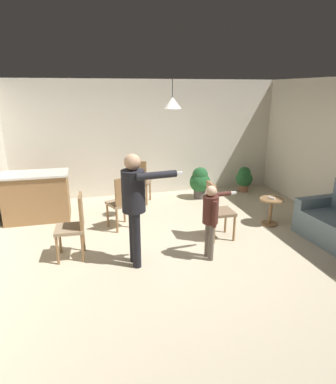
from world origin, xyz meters
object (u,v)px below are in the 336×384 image
at_px(kitchen_counter, 37,197).
at_px(dining_chair_by_counter, 139,180).
at_px(potted_plant_by_wall, 244,178).
at_px(dining_chair_centre_back, 74,224).
at_px(dining_chair_near_wall, 122,201).
at_px(dining_chair_spare, 217,209).
at_px(side_table_by_couch, 271,208).
at_px(person_adult, 135,198).
at_px(person_child, 211,214).
at_px(potted_plant_corner, 200,181).
at_px(spare_remote_on_table, 272,198).

distance_m(kitchen_counter, dining_chair_by_counter, 2.16).
distance_m(dining_chair_by_counter, potted_plant_by_wall, 2.70).
bearing_deg(dining_chair_centre_back, dining_chair_by_counter, -28.93).
bearing_deg(dining_chair_near_wall, dining_chair_centre_back, -155.14).
bearing_deg(dining_chair_near_wall, dining_chair_spare, -50.87).
relative_size(side_table_by_couch, dining_chair_spare, 0.52).
bearing_deg(person_adult, dining_chair_near_wall, 175.71).
bearing_deg(dining_chair_spare, potted_plant_by_wall, 144.28).
bearing_deg(potted_plant_by_wall, person_child, -124.44).
distance_m(person_adult, dining_chair_near_wall, 1.42).
bearing_deg(dining_chair_centre_back, kitchen_counter, 25.66).
distance_m(kitchen_counter, potted_plant_by_wall, 4.85).
height_order(side_table_by_couch, person_child, person_child).
relative_size(dining_chair_near_wall, dining_chair_spare, 1.00).
height_order(person_adult, dining_chair_by_counter, person_adult).
xyz_separation_m(dining_chair_by_counter, potted_plant_corner, (1.44, 0.03, -0.14)).
relative_size(dining_chair_by_counter, dining_chair_near_wall, 1.00).
xyz_separation_m(side_table_by_couch, person_adult, (-2.70, -0.85, 0.70)).
distance_m(dining_chair_by_counter, dining_chair_near_wall, 1.42).
xyz_separation_m(potted_plant_corner, spare_remote_on_table, (0.75, -1.86, 0.13)).
xyz_separation_m(dining_chair_centre_back, potted_plant_by_wall, (4.04, 2.48, -0.20)).
distance_m(person_adult, potted_plant_corner, 3.36).
bearing_deg(dining_chair_by_counter, side_table_by_couch, -15.66).
xyz_separation_m(person_adult, dining_chair_near_wall, (-0.05, 1.34, -0.48)).
bearing_deg(kitchen_counter, dining_chair_by_counter, 12.77).
bearing_deg(dining_chair_by_counter, dining_chair_centre_back, -97.73).
height_order(dining_chair_by_counter, dining_chair_near_wall, same).
bearing_deg(potted_plant_corner, person_child, -106.25).
distance_m(side_table_by_couch, spare_remote_on_table, 0.21).
relative_size(kitchen_counter, spare_remote_on_table, 9.69).
distance_m(person_adult, spare_remote_on_table, 2.84).
relative_size(person_adult, dining_chair_by_counter, 1.66).
distance_m(side_table_by_couch, dining_chair_near_wall, 2.80).
relative_size(person_child, potted_plant_corner, 1.56).
height_order(person_child, potted_plant_by_wall, person_child).
height_order(side_table_by_couch, potted_plant_corner, potted_plant_corner).
bearing_deg(potted_plant_by_wall, dining_chair_near_wall, -154.01).
distance_m(person_child, dining_chair_by_counter, 2.83).
relative_size(person_adult, potted_plant_by_wall, 2.61).
bearing_deg(person_child, dining_chair_spare, 145.79).
bearing_deg(potted_plant_corner, dining_chair_spare, -101.90).
xyz_separation_m(person_child, spare_remote_on_table, (1.57, 0.92, -0.18)).
xyz_separation_m(person_adult, potted_plant_by_wall, (3.17, 2.91, -0.68)).
xyz_separation_m(person_adult, potted_plant_corner, (1.92, 2.69, -0.62)).
bearing_deg(potted_plant_corner, dining_chair_near_wall, -145.57).
distance_m(kitchen_counter, side_table_by_couch, 4.52).
xyz_separation_m(side_table_by_couch, dining_chair_centre_back, (-3.56, -0.42, 0.22)).
bearing_deg(side_table_by_couch, dining_chair_spare, -165.86).
bearing_deg(dining_chair_centre_back, dining_chair_near_wall, -39.69).
bearing_deg(dining_chair_by_counter, kitchen_counter, -143.69).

